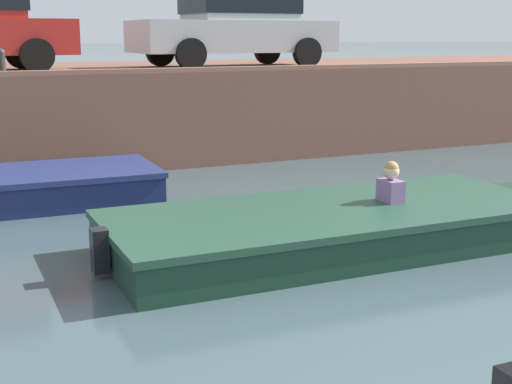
# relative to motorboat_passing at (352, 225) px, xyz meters

# --- Properties ---
(ground_plane) EXTENTS (400.00, 400.00, 0.00)m
(ground_plane) POSITION_rel_motorboat_passing_xyz_m (-1.36, 0.19, -0.24)
(ground_plane) COLOR #3D5156
(far_quay_wall) EXTENTS (60.00, 6.00, 1.75)m
(far_quay_wall) POSITION_rel_motorboat_passing_xyz_m (-1.36, 8.39, 0.64)
(far_quay_wall) COLOR brown
(far_quay_wall) RESTS_ON ground
(far_wall_coping) EXTENTS (60.00, 0.24, 0.08)m
(far_wall_coping) POSITION_rel_motorboat_passing_xyz_m (-1.36, 5.51, 1.55)
(far_wall_coping) COLOR #925F4C
(far_wall_coping) RESTS_ON far_quay_wall
(motorboat_passing) EXTENTS (6.39, 2.18, 0.96)m
(motorboat_passing) POSITION_rel_motorboat_passing_xyz_m (0.00, 0.00, 0.00)
(motorboat_passing) COLOR #193828
(motorboat_passing) RESTS_ON ground
(car_centre_silver) EXTENTS (4.19, 2.07, 1.54)m
(car_centre_silver) POSITION_rel_motorboat_passing_xyz_m (1.62, 7.22, 2.36)
(car_centre_silver) COLOR #B7BABC
(car_centre_silver) RESTS_ON far_quay_wall
(mooring_bollard_mid) EXTENTS (0.15, 0.15, 0.45)m
(mooring_bollard_mid) POSITION_rel_motorboat_passing_xyz_m (-3.21, 5.64, 1.75)
(mooring_bollard_mid) COLOR #2D2B28
(mooring_bollard_mid) RESTS_ON far_quay_wall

